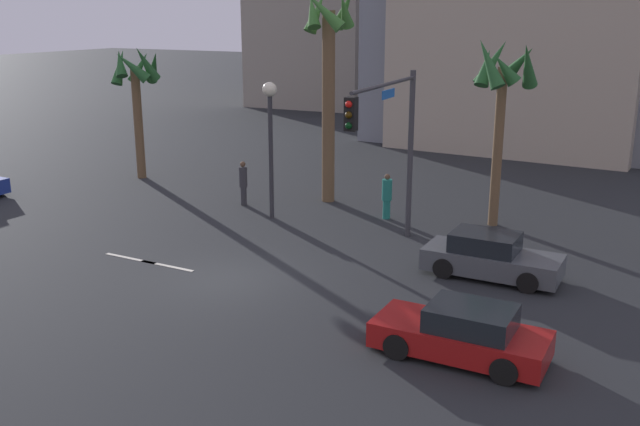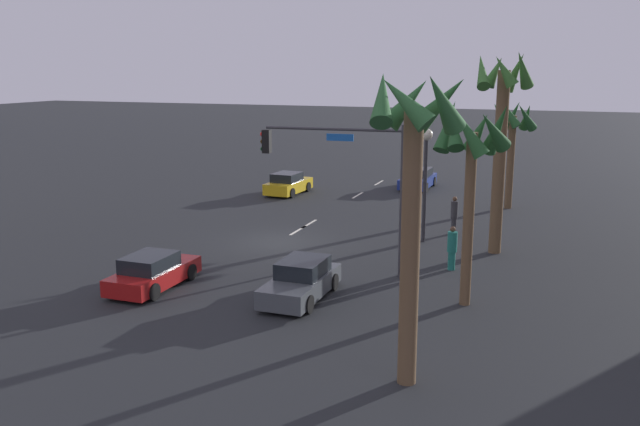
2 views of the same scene
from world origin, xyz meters
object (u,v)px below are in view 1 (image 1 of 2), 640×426
palm_tree_2 (502,83)px  palm_tree_3 (328,60)px  traffic_signal (392,133)px  pedestrian_1 (387,195)px  palm_tree_0 (137,80)px  car_1 (490,257)px  streetlamp (270,122)px  pedestrian_0 (243,182)px  car_2 (463,334)px

palm_tree_2 → palm_tree_3: 7.36m
traffic_signal → pedestrian_1: size_ratio=3.30×
palm_tree_2 → pedestrian_1: bearing=-163.7°
palm_tree_0 → palm_tree_2: (17.60, 0.10, 0.63)m
traffic_signal → pedestrian_1: (-1.71, 3.84, -3.21)m
car_1 → streetlamp: bearing=165.4°
car_1 → palm_tree_3: bearing=146.1°
pedestrian_0 → palm_tree_2: bearing=11.6°
palm_tree_0 → traffic_signal: bearing=-17.7°
car_2 → pedestrian_0: (-12.49, 9.26, 0.40)m
streetlamp → palm_tree_2: bearing=21.5°
car_1 → palm_tree_3: palm_tree_3 is taller
palm_tree_0 → palm_tree_3: 10.35m
pedestrian_0 → traffic_signal: bearing=-20.1°
car_2 → traffic_signal: traffic_signal is taller
pedestrian_0 → palm_tree_0: 8.54m
traffic_signal → palm_tree_2: 5.65m
streetlamp → pedestrian_0: size_ratio=2.84×
pedestrian_0 → pedestrian_1: 6.30m
palm_tree_0 → car_1: bearing=-16.3°
streetlamp → pedestrian_1: size_ratio=2.95×
car_1 → car_2: size_ratio=1.01×
pedestrian_1 → palm_tree_3: 6.26m
car_1 → pedestrian_1: size_ratio=2.28×
car_2 → palm_tree_3: bearing=129.7°
traffic_signal → palm_tree_2: palm_tree_2 is taller
pedestrian_1 → palm_tree_3: bearing=157.9°
car_1 → palm_tree_0: 20.24m
pedestrian_0 → palm_tree_0: (-7.38, 1.99, 3.81)m
pedestrian_0 → palm_tree_0: bearing=164.9°
car_1 → streetlamp: streetlamp is taller
pedestrian_1 → car_1: bearing=-39.9°
car_1 → palm_tree_2: palm_tree_2 is taller
palm_tree_0 → palm_tree_3: bearing=1.7°
car_1 → streetlamp: size_ratio=0.77×
streetlamp → pedestrian_0: (-2.10, 1.10, -2.84)m
palm_tree_2 → pedestrian_0: bearing=-168.4°
car_2 → pedestrian_1: 11.97m
palm_tree_0 → palm_tree_2: size_ratio=0.91×
streetlamp → palm_tree_3: (0.78, 3.40, 2.22)m
car_2 → pedestrian_0: pedestrian_0 is taller
pedestrian_0 → palm_tree_0: palm_tree_0 is taller
palm_tree_2 → palm_tree_3: bearing=178.5°
car_1 → car_2: 5.75m
car_1 → pedestrian_1: bearing=140.1°
streetlamp → car_1: bearing=-14.6°
pedestrian_1 → palm_tree_2: bearing=16.3°
palm_tree_0 → streetlamp: bearing=-18.1°
pedestrian_1 → palm_tree_3: (-3.35, 1.36, 5.12)m
traffic_signal → streetlamp: bearing=162.8°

